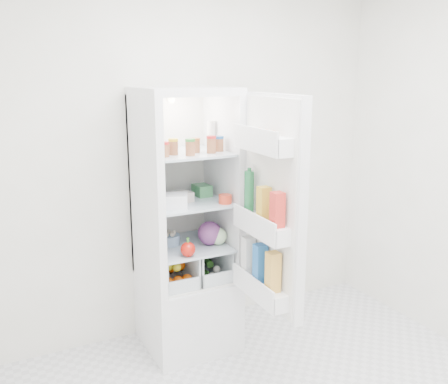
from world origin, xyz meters
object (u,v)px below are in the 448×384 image
refrigerator (184,253)px  fridge_door (270,211)px  red_cabbage (210,233)px  mushroom_bowl (169,240)px

refrigerator → fridge_door: bearing=-65.4°
red_cabbage → mushroom_bowl: (-0.25, 0.13, -0.05)m
red_cabbage → fridge_door: bearing=-72.8°
refrigerator → mushroom_bowl: refrigerator is taller
mushroom_bowl → refrigerator: bearing=2.5°
refrigerator → fridge_door: (0.29, -0.64, 0.43)m
refrigerator → mushroom_bowl: 0.16m
red_cabbage → fridge_door: 0.59m
mushroom_bowl → red_cabbage: bearing=-27.2°
refrigerator → mushroom_bowl: (-0.11, -0.00, 0.12)m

